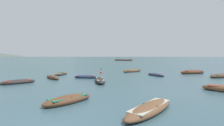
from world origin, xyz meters
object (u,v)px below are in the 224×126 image
object	(u,v)px
rowboat_5	(18,82)
rowboat_6	(150,109)
rowboat_8	(86,77)
mooring_buoy	(101,72)
rowboat_7	(132,71)
rowboat_10	(61,74)
rowboat_12	(192,72)
ferry_0	(124,60)
rowboat_3	(156,75)
rowboat_9	(53,77)
rowboat_0	(100,80)
rowboat_4	(221,76)
rowboat_11	(68,100)

from	to	relation	value
rowboat_5	rowboat_6	distance (m)	14.01
rowboat_6	rowboat_8	xyz separation A→B (m)	(-5.38, 12.56, -0.01)
rowboat_8	mooring_buoy	distance (m)	6.47
rowboat_5	rowboat_7	bearing A→B (deg)	46.29
rowboat_5	rowboat_10	distance (m)	7.98
mooring_buoy	rowboat_12	bearing A→B (deg)	-1.93
rowboat_7	ferry_0	distance (m)	76.29
rowboat_3	rowboat_9	distance (m)	13.43
rowboat_0	mooring_buoy	distance (m)	9.60
rowboat_4	rowboat_11	distance (m)	20.31
rowboat_4	rowboat_10	world-z (taller)	rowboat_4
rowboat_4	rowboat_5	xyz separation A→B (m)	(-23.01, -5.68, -0.03)
rowboat_0	rowboat_3	xyz separation A→B (m)	(7.08, 5.96, -0.05)
rowboat_9	ferry_0	world-z (taller)	ferry_0
rowboat_5	rowboat_8	size ratio (longest dim) A/B	1.00
rowboat_12	ferry_0	world-z (taller)	ferry_0
rowboat_3	rowboat_0	bearing A→B (deg)	-139.91
rowboat_11	ferry_0	xyz separation A→B (m)	(7.13, 95.97, 0.28)
rowboat_9	rowboat_4	bearing A→B (deg)	5.37
rowboat_5	rowboat_12	distance (m)	23.70
rowboat_7	rowboat_8	xyz separation A→B (m)	(-6.46, -8.65, -0.04)
rowboat_7	rowboat_3	bearing A→B (deg)	-65.79
rowboat_8	ferry_0	world-z (taller)	ferry_0
rowboat_6	rowboat_12	world-z (taller)	rowboat_12
rowboat_5	rowboat_8	bearing A→B (deg)	36.04
rowboat_5	rowboat_11	world-z (taller)	rowboat_11
rowboat_5	rowboat_0	bearing A→B (deg)	7.82
rowboat_0	rowboat_8	xyz separation A→B (m)	(-2.04, 3.23, -0.03)
rowboat_3	mooring_buoy	size ratio (longest dim) A/B	3.41
ferry_0	rowboat_8	bearing A→B (deg)	-95.45
ferry_0	rowboat_0	bearing A→B (deg)	-93.94
rowboat_0	rowboat_3	size ratio (longest dim) A/B	1.27
rowboat_9	ferry_0	bearing A→B (deg)	82.02
rowboat_3	rowboat_4	size ratio (longest dim) A/B	0.74
rowboat_6	ferry_0	size ratio (longest dim) A/B	0.36
rowboat_3	ferry_0	distance (m)	82.20
rowboat_0	rowboat_4	world-z (taller)	rowboat_4
rowboat_5	rowboat_7	distance (m)	17.95
rowboat_11	ferry_0	world-z (taller)	ferry_0
rowboat_7	rowboat_12	distance (m)	9.41
rowboat_4	ferry_0	xyz separation A→B (m)	(-8.96, 83.57, 0.26)
rowboat_0	rowboat_9	bearing A→B (deg)	156.24
rowboat_7	rowboat_6	bearing A→B (deg)	-92.90
rowboat_5	mooring_buoy	xyz separation A→B (m)	(7.22, 10.67, -0.06)
rowboat_3	rowboat_7	bearing A→B (deg)	114.21
rowboat_3	rowboat_12	world-z (taller)	rowboat_12
rowboat_8	rowboat_9	bearing A→B (deg)	-170.98
rowboat_7	rowboat_9	distance (m)	13.89
ferry_0	rowboat_11	bearing A→B (deg)	-94.25
rowboat_4	rowboat_9	xyz separation A→B (m)	(-20.95, -1.97, -0.02)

